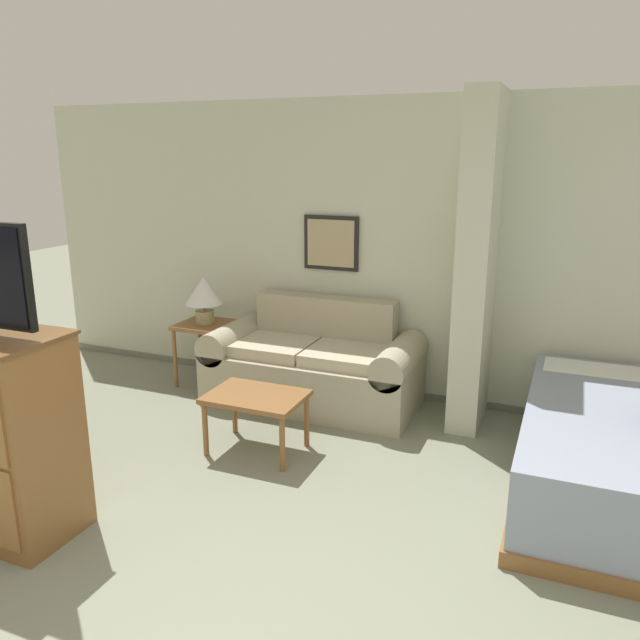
{
  "coord_description": "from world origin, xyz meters",
  "views": [
    {
      "loc": [
        1.31,
        -1.58,
        2.14
      ],
      "look_at": [
        -0.23,
        2.16,
        1.05
      ],
      "focal_mm": 35.0,
      "sensor_mm": 36.0,
      "label": 1
    }
  ],
  "objects": [
    {
      "name": "wall_back",
      "position": [
        -0.0,
        3.66,
        1.29
      ],
      "size": [
        7.56,
        0.16,
        2.6
      ],
      "color": "beige",
      "rests_on": "ground_plane"
    },
    {
      "name": "wall_partition_pillar",
      "position": [
        0.62,
        3.28,
        1.3
      ],
      "size": [
        0.24,
        0.64,
        2.6
      ],
      "color": "beige",
      "rests_on": "ground_plane"
    },
    {
      "name": "couch",
      "position": [
        -0.71,
        3.17,
        0.33
      ],
      "size": [
        1.85,
        0.84,
        0.89
      ],
      "color": "tan",
      "rests_on": "ground_plane"
    },
    {
      "name": "coffee_table",
      "position": [
        -0.73,
        2.14,
        0.39
      ],
      "size": [
        0.7,
        0.5,
        0.44
      ],
      "color": "brown",
      "rests_on": "ground_plane"
    },
    {
      "name": "side_table",
      "position": [
        -1.83,
        3.22,
        0.5
      ],
      "size": [
        0.48,
        0.48,
        0.59
      ],
      "color": "brown",
      "rests_on": "ground_plane"
    },
    {
      "name": "table_lamp",
      "position": [
        -1.83,
        3.22,
        0.88
      ],
      "size": [
        0.34,
        0.34,
        0.44
      ],
      "color": "tan",
      "rests_on": "side_table"
    }
  ]
}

